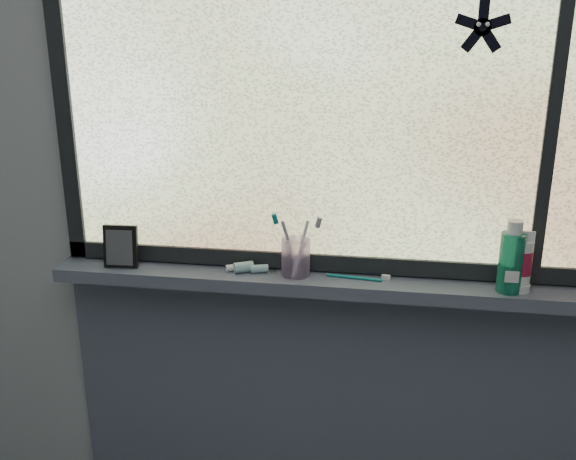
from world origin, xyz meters
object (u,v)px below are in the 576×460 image
(vanity_mirror, at_px, (121,246))
(cream_tube, at_px, (523,260))
(toothbrush_cup, at_px, (296,257))
(mouthwash_bottle, at_px, (512,257))

(vanity_mirror, xyz_separation_m, cream_tube, (1.17, -0.00, 0.03))
(toothbrush_cup, distance_m, mouthwash_bottle, 0.60)
(mouthwash_bottle, height_order, cream_tube, mouthwash_bottle)
(vanity_mirror, xyz_separation_m, toothbrush_cup, (0.53, 0.02, -0.01))
(toothbrush_cup, height_order, mouthwash_bottle, mouthwash_bottle)
(mouthwash_bottle, bearing_deg, vanity_mirror, 179.58)
(mouthwash_bottle, bearing_deg, cream_tube, 11.87)
(toothbrush_cup, relative_size, mouthwash_bottle, 0.65)
(vanity_mirror, distance_m, mouthwash_bottle, 1.14)
(cream_tube, bearing_deg, mouthwash_bottle, -168.13)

